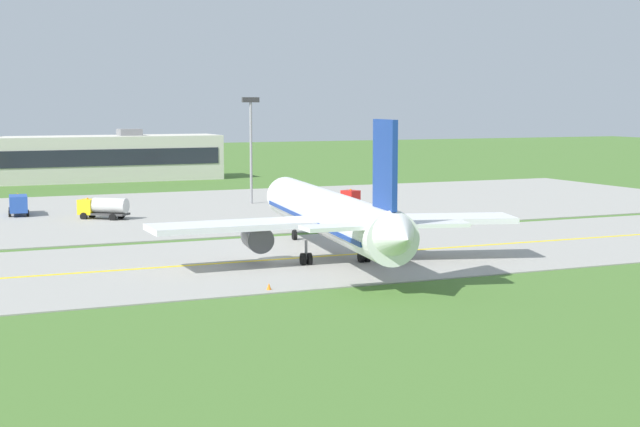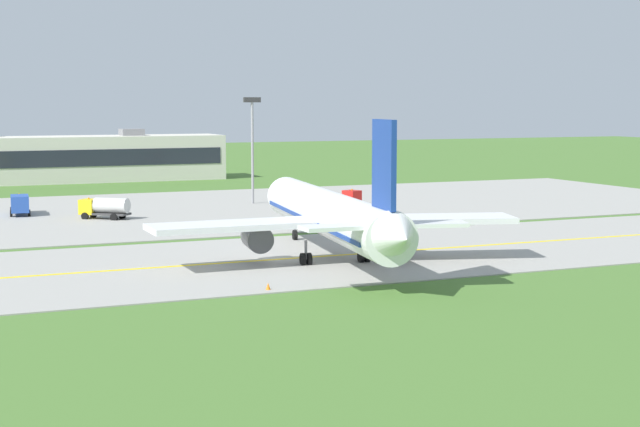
% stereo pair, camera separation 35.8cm
% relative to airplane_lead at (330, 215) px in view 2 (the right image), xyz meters
% --- Properties ---
extents(ground_plane, '(500.00, 500.00, 0.00)m').
position_rel_airplane_lead_xyz_m(ground_plane, '(-4.74, 2.41, -4.13)').
color(ground_plane, '#47702D').
extents(taxiway_strip, '(240.00, 28.00, 0.10)m').
position_rel_airplane_lead_xyz_m(taxiway_strip, '(-4.74, 2.41, -4.08)').
color(taxiway_strip, '#9E9B93').
rests_on(taxiway_strip, ground).
extents(apron_pad, '(140.00, 52.00, 0.10)m').
position_rel_airplane_lead_xyz_m(apron_pad, '(5.26, 44.41, -4.08)').
color(apron_pad, '#9E9B93').
rests_on(apron_pad, ground).
extents(taxiway_centreline, '(220.00, 0.60, 0.01)m').
position_rel_airplane_lead_xyz_m(taxiway_centreline, '(-4.74, 2.41, -4.03)').
color(taxiway_centreline, yellow).
rests_on(taxiway_centreline, taxiway_strip).
extents(airplane_lead, '(32.21, 39.60, 12.70)m').
position_rel_airplane_lead_xyz_m(airplane_lead, '(0.00, 0.00, 0.00)').
color(airplane_lead, white).
rests_on(airplane_lead, ground).
extents(service_truck_baggage, '(2.77, 6.16, 2.60)m').
position_rel_airplane_lead_xyz_m(service_truck_baggage, '(-21.26, 47.20, -2.60)').
color(service_truck_baggage, '#264CA5').
rests_on(service_truck_baggage, ground).
extents(service_truck_fuel, '(5.95, 5.37, 2.65)m').
position_rel_airplane_lead_xyz_m(service_truck_fuel, '(-12.36, 38.94, -2.60)').
color(service_truck_fuel, yellow).
rests_on(service_truck_fuel, ground).
extents(service_truck_catering, '(6.70, 4.29, 2.59)m').
position_rel_airplane_lead_xyz_m(service_truck_catering, '(19.01, 38.07, -2.95)').
color(service_truck_catering, red).
rests_on(service_truck_catering, ground).
extents(terminal_building, '(53.73, 11.04, 9.28)m').
position_rel_airplane_lead_xyz_m(terminal_building, '(-6.81, 98.10, -0.07)').
color(terminal_building, beige).
rests_on(terminal_building, ground).
extents(apron_light_mast, '(2.40, 0.50, 14.70)m').
position_rel_airplane_lead_xyz_m(apron_light_mast, '(9.88, 48.87, 5.19)').
color(apron_light_mast, gray).
rests_on(apron_light_mast, ground).
extents(traffic_cone_near_edge, '(0.44, 0.44, 0.60)m').
position_rel_airplane_lead_xyz_m(traffic_cone_near_edge, '(14.12, 14.79, -3.83)').
color(traffic_cone_near_edge, orange).
rests_on(traffic_cone_near_edge, ground).
extents(traffic_cone_mid_edge, '(0.44, 0.44, 0.60)m').
position_rel_airplane_lead_xyz_m(traffic_cone_mid_edge, '(-9.66, -10.40, -3.83)').
color(traffic_cone_mid_edge, orange).
rests_on(traffic_cone_mid_edge, ground).
extents(traffic_cone_far_edge, '(0.44, 0.44, 0.60)m').
position_rel_airplane_lead_xyz_m(traffic_cone_far_edge, '(12.56, 14.79, -3.83)').
color(traffic_cone_far_edge, orange).
rests_on(traffic_cone_far_edge, ground).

